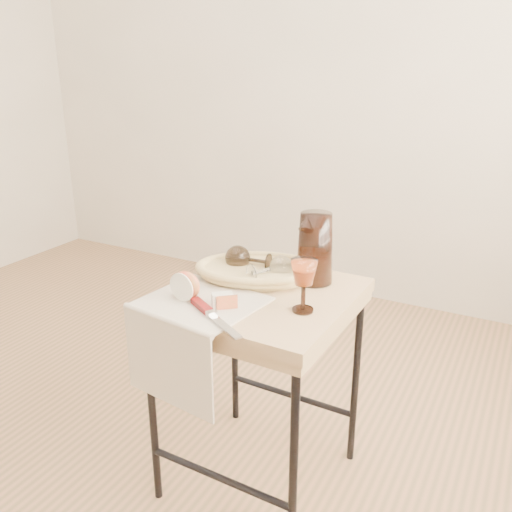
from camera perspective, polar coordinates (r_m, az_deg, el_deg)
The scene contains 12 objects.
floor at distance 2.22m, azimuth -17.99°, elevation -18.29°, with size 3.60×3.60×0.00m, color brown.
wall_back at distance 3.24m, azimuth 3.63°, elevation 20.12°, with size 3.60×0.00×2.70m, color beige.
side_table at distance 1.80m, azimuth 0.31°, elevation -13.76°, with size 0.54×0.54×0.69m, color brown, non-canonical shape.
tea_towel at distance 1.57m, azimuth -5.70°, elevation -4.79°, with size 0.32×0.29×0.01m, color beige.
bread_basket at distance 1.72m, azimuth 0.10°, elevation -1.67°, with size 0.34×0.24×0.05m, color tan, non-canonical shape.
goblet_lying_a at distance 1.74m, azimuth -0.56°, elevation -0.40°, with size 0.13×0.08×0.08m, color #36281D, non-canonical shape.
goblet_lying_b at distance 1.67m, azimuth 1.31°, elevation -1.40°, with size 0.12×0.07×0.07m, color white, non-canonical shape.
pitcher at distance 1.68m, azimuth 6.17°, elevation 0.82°, with size 0.15×0.23×0.26m, color black, non-canonical shape.
wine_goblet at distance 1.49m, azimuth 4.97°, elevation -3.10°, with size 0.07×0.07×0.15m, color white, non-canonical shape.
apple_half at distance 1.57m, azimuth -7.23°, elevation -2.99°, with size 0.09×0.05×0.08m, color red.
apple_wedge at distance 1.52m, azimuth -3.51°, elevation -4.59°, with size 0.06×0.03×0.04m, color white.
table_knife at distance 1.46m, azimuth -4.49°, elevation -6.12°, with size 0.25×0.03×0.02m, color silver, non-canonical shape.
Camera 1 is at (1.35, -1.15, 1.35)m, focal length 38.43 mm.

